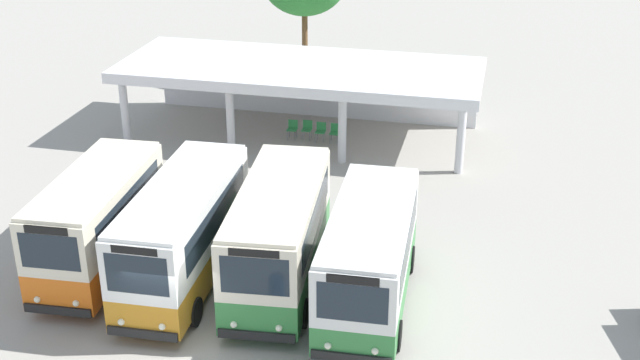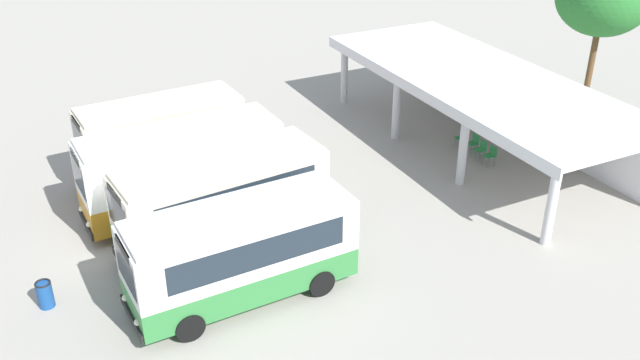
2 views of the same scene
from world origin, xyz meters
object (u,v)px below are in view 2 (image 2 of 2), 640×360
object	(u,v)px
waiting_chair_end_by_column	(463,137)
litter_bin_apron	(45,294)
city_bus_fourth_amber	(241,250)
waiting_chair_fourth_seat	(491,154)
city_bus_second_in_row	(182,167)
waiting_chair_second_from_end	(474,142)
city_bus_nearest_orange	(162,137)
city_bus_middle_cream	(222,200)
waiting_chair_middle_seat	(481,148)

from	to	relation	value
waiting_chair_end_by_column	litter_bin_apron	xyz separation A→B (m)	(3.50, -18.48, -0.07)
city_bus_fourth_amber	waiting_chair_fourth_seat	distance (m)	13.44
city_bus_second_in_row	waiting_chair_second_from_end	bearing A→B (deg)	86.45
city_bus_nearest_orange	waiting_chair_end_by_column	distance (m)	13.26
waiting_chair_second_from_end	waiting_chair_fourth_seat	distance (m)	1.34
city_bus_second_in_row	city_bus_fourth_amber	size ratio (longest dim) A/B	1.05
waiting_chair_second_from_end	city_bus_second_in_row	bearing A→B (deg)	-93.55
city_bus_fourth_amber	waiting_chair_end_by_column	distance (m)	14.15
city_bus_middle_cream	litter_bin_apron	size ratio (longest dim) A/B	8.25
city_bus_nearest_orange	waiting_chair_second_from_end	bearing A→B (deg)	73.71
waiting_chair_fourth_seat	litter_bin_apron	size ratio (longest dim) A/B	0.96
city_bus_nearest_orange	waiting_chair_middle_seat	xyz separation A→B (m)	(4.44, 12.82, -1.35)
city_bus_nearest_orange	litter_bin_apron	size ratio (longest dim) A/B	7.41
city_bus_nearest_orange	city_bus_fourth_amber	world-z (taller)	city_bus_nearest_orange
waiting_chair_second_from_end	city_bus_middle_cream	bearing A→B (deg)	-80.17
waiting_chair_end_by_column	waiting_chair_middle_seat	world-z (taller)	same
city_bus_nearest_orange	waiting_chair_end_by_column	world-z (taller)	city_bus_nearest_orange
city_bus_fourth_amber	city_bus_nearest_orange	bearing A→B (deg)	179.85
city_bus_nearest_orange	waiting_chair_end_by_column	xyz separation A→B (m)	(3.11, 12.82, -1.35)
city_bus_second_in_row	waiting_chair_middle_seat	xyz separation A→B (m)	(1.48, 12.89, -1.36)
city_bus_nearest_orange	litter_bin_apron	bearing A→B (deg)	-40.55
city_bus_second_in_row	waiting_chair_end_by_column	world-z (taller)	city_bus_second_in_row
waiting_chair_end_by_column	waiting_chair_fourth_seat	world-z (taller)	same
waiting_chair_second_from_end	city_bus_nearest_orange	bearing A→B (deg)	-106.29
city_bus_middle_cream	waiting_chair_end_by_column	world-z (taller)	city_bus_middle_cream
city_bus_middle_cream	waiting_chair_fourth_seat	xyz separation A→B (m)	(-0.83, 12.36, -1.35)
waiting_chair_second_from_end	waiting_chair_middle_seat	distance (m)	0.68
city_bus_fourth_amber	litter_bin_apron	xyz separation A→B (m)	(-2.30, -5.63, -1.31)
city_bus_middle_cream	waiting_chair_middle_seat	xyz separation A→B (m)	(-1.49, 12.37, -1.35)
city_bus_middle_cream	waiting_chair_middle_seat	world-z (taller)	city_bus_middle_cream
city_bus_nearest_orange	city_bus_second_in_row	bearing A→B (deg)	-1.32
city_bus_middle_cream	waiting_chair_second_from_end	distance (m)	12.73
city_bus_fourth_amber	waiting_chair_end_by_column	bearing A→B (deg)	114.30
city_bus_second_in_row	waiting_chair_second_from_end	size ratio (longest dim) A/B	8.78
city_bus_second_in_row	litter_bin_apron	size ratio (longest dim) A/B	8.39
city_bus_second_in_row	waiting_chair_fourth_seat	bearing A→B (deg)	80.55
city_bus_second_in_row	waiting_chair_end_by_column	bearing A→B (deg)	89.38
city_bus_middle_cream	city_bus_second_in_row	bearing A→B (deg)	-170.17
city_bus_middle_cream	waiting_chair_end_by_column	xyz separation A→B (m)	(-2.83, 12.37, -1.35)
waiting_chair_end_by_column	litter_bin_apron	size ratio (longest dim) A/B	0.96
city_bus_second_in_row	waiting_chair_middle_seat	bearing A→B (deg)	83.47
waiting_chair_fourth_seat	city_bus_second_in_row	bearing A→B (deg)	-99.45
waiting_chair_fourth_seat	city_bus_middle_cream	bearing A→B (deg)	-86.18
city_bus_middle_cream	city_bus_fourth_amber	distance (m)	3.01
city_bus_middle_cream	litter_bin_apron	bearing A→B (deg)	-83.72
city_bus_nearest_orange	city_bus_fourth_amber	bearing A→B (deg)	-0.15
waiting_chair_second_from_end	waiting_chair_middle_seat	xyz separation A→B (m)	(0.67, -0.10, 0.00)
city_bus_second_in_row	city_bus_middle_cream	distance (m)	3.01
litter_bin_apron	city_bus_second_in_row	bearing A→B (deg)	123.10
waiting_chair_middle_seat	waiting_chair_fourth_seat	world-z (taller)	same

